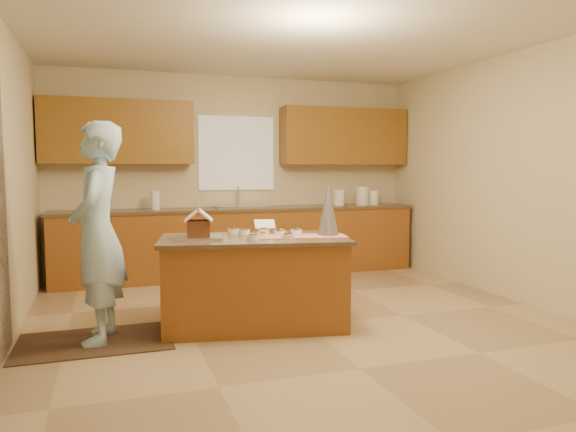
{
  "coord_description": "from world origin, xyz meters",
  "views": [
    {
      "loc": [
        -1.7,
        -4.54,
        1.45
      ],
      "look_at": [
        -0.1,
        0.2,
        1.0
      ],
      "focal_mm": 33.44,
      "sensor_mm": 36.0,
      "label": 1
    }
  ],
  "objects_px": {
    "gingerbread_house": "(199,226)",
    "island_base": "(254,284)",
    "tinsel_tree": "(328,209)",
    "boy": "(98,232)"
  },
  "relations": [
    {
      "from": "gingerbread_house",
      "to": "island_base",
      "type": "bearing_deg",
      "value": -5.14
    },
    {
      "from": "island_base",
      "to": "gingerbread_house",
      "type": "relative_size",
      "value": 5.55
    },
    {
      "from": "island_base",
      "to": "tinsel_tree",
      "type": "relative_size",
      "value": 3.27
    },
    {
      "from": "island_base",
      "to": "boy",
      "type": "distance_m",
      "value": 1.43
    },
    {
      "from": "gingerbread_house",
      "to": "boy",
      "type": "bearing_deg",
      "value": -175.0
    },
    {
      "from": "island_base",
      "to": "boy",
      "type": "height_order",
      "value": "boy"
    },
    {
      "from": "island_base",
      "to": "gingerbread_house",
      "type": "xyz_separation_m",
      "value": [
        -0.49,
        0.04,
        0.55
      ]
    },
    {
      "from": "island_base",
      "to": "boy",
      "type": "xyz_separation_m",
      "value": [
        -1.33,
        -0.03,
        0.53
      ]
    },
    {
      "from": "island_base",
      "to": "boy",
      "type": "relative_size",
      "value": 0.88
    },
    {
      "from": "tinsel_tree",
      "to": "gingerbread_house",
      "type": "height_order",
      "value": "tinsel_tree"
    }
  ]
}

